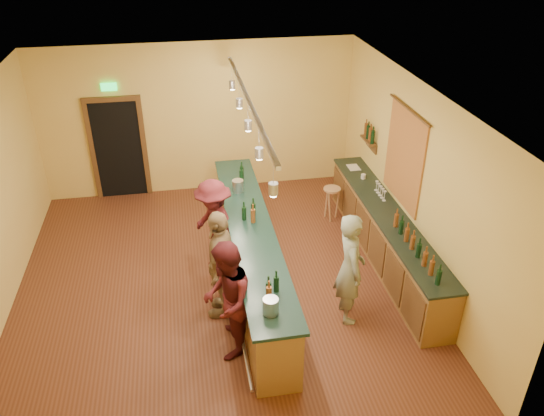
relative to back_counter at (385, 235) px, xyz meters
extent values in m
plane|color=#522917|center=(-2.97, -0.18, -0.49)|extent=(7.00, 7.00, 0.00)
cube|color=silver|center=(-2.97, -0.18, 2.71)|extent=(6.50, 7.00, 0.02)
cube|color=#DEB553|center=(-2.97, 3.32, 1.11)|extent=(6.50, 0.02, 3.20)
cube|color=#DEB553|center=(-2.97, -3.68, 1.11)|extent=(6.50, 0.02, 3.20)
cube|color=#DEB553|center=(0.28, -0.18, 1.11)|extent=(0.02, 7.00, 3.20)
cube|color=black|center=(-4.67, 3.30, 0.56)|extent=(0.95, 0.06, 2.10)
cube|color=#483115|center=(-5.19, 3.28, 0.56)|extent=(0.10, 0.08, 2.10)
cube|color=#483115|center=(-4.14, 3.28, 0.56)|extent=(0.10, 0.08, 2.10)
cube|color=#483115|center=(-4.67, 3.28, 1.66)|extent=(1.15, 0.08, 0.10)
cube|color=#19E54C|center=(-4.67, 3.27, 1.91)|extent=(0.30, 0.04, 0.15)
cube|color=#A83C21|center=(0.26, 0.22, 1.36)|extent=(0.03, 1.40, 1.60)
cube|color=#483115|center=(0.19, 1.72, 1.06)|extent=(0.16, 0.55, 0.03)
cube|color=#483115|center=(0.26, 1.72, 0.96)|extent=(0.03, 0.55, 0.18)
cube|color=brown|center=(0.00, 0.02, -0.04)|extent=(0.55, 4.50, 0.90)
cube|color=black|center=(0.00, 0.02, 0.43)|extent=(0.60, 4.55, 0.04)
cylinder|color=silver|center=(0.00, 1.32, 0.50)|extent=(0.09, 0.09, 0.09)
cube|color=silver|center=(-0.03, 1.82, 0.46)|extent=(0.22, 0.30, 0.01)
cube|color=brown|center=(-2.39, -0.18, 0.01)|extent=(0.60, 5.00, 1.00)
cube|color=black|center=(-2.39, -0.18, 0.54)|extent=(0.70, 5.10, 0.05)
cylinder|color=silver|center=(-2.75, -0.18, -0.34)|extent=(0.05, 5.00, 0.05)
cylinder|color=silver|center=(-2.44, -2.28, 0.67)|extent=(0.20, 0.20, 0.22)
cylinder|color=silver|center=(-2.44, 1.02, 0.67)|extent=(0.20, 0.20, 0.22)
cube|color=silver|center=(-2.39, -0.18, 2.65)|extent=(0.06, 4.60, 0.05)
cylinder|color=silver|center=(-2.39, -2.18, 2.46)|extent=(0.01, 0.01, 0.35)
cylinder|color=#A5A5AD|center=(-2.39, -2.18, 2.26)|extent=(0.11, 0.11, 0.14)
cylinder|color=#FFEABF|center=(-2.39, -2.18, 2.18)|extent=(0.08, 0.08, 0.02)
cylinder|color=silver|center=(-2.39, -1.18, 2.46)|extent=(0.01, 0.01, 0.35)
cylinder|color=#A5A5AD|center=(-2.39, -1.18, 2.26)|extent=(0.11, 0.11, 0.14)
cylinder|color=#FFEABF|center=(-2.39, -1.18, 2.18)|extent=(0.08, 0.08, 0.02)
cylinder|color=silver|center=(-2.39, -0.18, 2.46)|extent=(0.01, 0.01, 0.35)
cylinder|color=#A5A5AD|center=(-2.39, -0.18, 2.26)|extent=(0.11, 0.11, 0.14)
cylinder|color=#FFEABF|center=(-2.39, -0.18, 2.18)|extent=(0.08, 0.08, 0.02)
cylinder|color=silver|center=(-2.39, 0.82, 2.46)|extent=(0.01, 0.01, 0.35)
cylinder|color=#A5A5AD|center=(-2.39, 0.82, 2.26)|extent=(0.11, 0.11, 0.14)
cylinder|color=#FFEABF|center=(-2.39, 0.82, 2.18)|extent=(0.08, 0.08, 0.02)
cylinder|color=silver|center=(-2.39, 1.82, 2.46)|extent=(0.01, 0.01, 0.35)
cylinder|color=#A5A5AD|center=(-2.39, 1.82, 2.26)|extent=(0.11, 0.11, 0.14)
cylinder|color=#FFEABF|center=(-2.39, 1.82, 2.18)|extent=(0.08, 0.08, 0.02)
imported|color=gray|center=(-1.10, -1.35, 0.41)|extent=(0.46, 0.67, 1.78)
imported|color=#59191E|center=(-2.94, -1.74, 0.39)|extent=(0.81, 0.96, 1.76)
imported|color=#997A51|center=(-2.94, -0.90, 0.40)|extent=(0.70, 1.12, 1.78)
imported|color=#59191E|center=(-2.94, 0.25, 0.35)|extent=(1.02, 1.25, 1.68)
cylinder|color=tan|center=(-0.55, 1.50, 0.19)|extent=(0.34, 0.34, 0.04)
cylinder|color=tan|center=(-0.42, 1.50, -0.16)|extent=(0.04, 0.04, 0.65)
cylinder|color=tan|center=(-0.61, 1.61, -0.16)|extent=(0.04, 0.04, 0.65)
cylinder|color=tan|center=(-0.61, 1.38, -0.16)|extent=(0.04, 0.04, 0.65)
camera|label=1|loc=(-3.34, -7.30, 5.00)|focal=35.00mm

